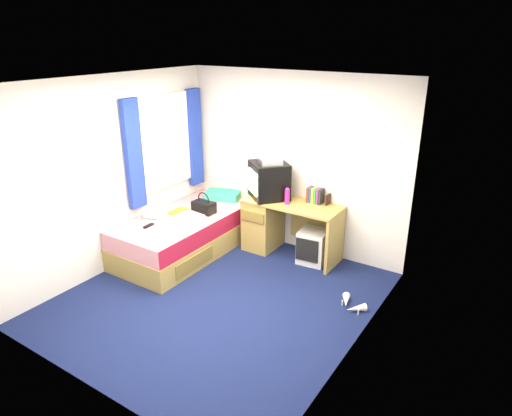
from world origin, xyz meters
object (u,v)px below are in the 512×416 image
Objects in this scene: picture_frame at (328,200)px; storage_cube at (313,246)px; water_bottle at (152,216)px; white_heels at (351,305)px; handbag at (204,207)px; crt_tv at (269,180)px; vcr at (269,160)px; towel at (190,219)px; magazine at (180,212)px; bed at (185,234)px; aerosol_can at (288,193)px; remote_control at (148,226)px; pink_water_bottle at (287,197)px; pillow at (223,195)px; desk at (275,222)px; colour_swatch_fan at (162,232)px.

storage_cube is at bearing -103.17° from picture_frame.
water_bottle reaches higher than white_heels.
storage_cube is 1.39× the size of handbag.
crt_tv is 0.28m from vcr.
magazine is (-0.36, 0.20, -0.05)m from towel.
aerosol_can is (1.12, 0.83, 0.57)m from bed.
storage_cube is 2.14m from remote_control.
aerosol_can is 0.63× the size of magazine.
water_bottle is (-1.49, -0.98, -0.27)m from pink_water_bottle.
aerosol_can is (-0.54, -0.09, 0.02)m from picture_frame.
vcr reaches higher than storage_cube.
water_bottle is 0.58× the size of white_heels.
storage_cube is at bearing -15.66° from aerosol_can.
crt_tv is 2.36× the size of magazine.
handbag is at bearing 30.77° from magazine.
magazine is at bearing 150.51° from towel.
handbag reaches higher than bed.
pillow is 0.38× the size of desk.
aerosol_can is 1.87m from remote_control.
aerosol_can is at bearing 39.52° from water_bottle.
pink_water_bottle reaches higher than remote_control.
magazine reaches higher than white_heels.
picture_frame is at bearing 128.49° from white_heels.
bed is 5.19× the size of vcr.
bed is 5.84× the size of white_heels.
pink_water_bottle is 0.62× the size of towel.
pink_water_bottle is at bearing -63.55° from aerosol_can.
magazine is (-0.17, -0.75, -0.05)m from pillow.
white_heels is at bearing 2.55° from towel.
colour_swatch_fan is at bearing -88.61° from handbag.
towel is (-1.37, -0.84, 0.37)m from storage_cube.
magazine is at bearing -148.55° from desk.
colour_swatch_fan is at bearing -124.96° from aerosol_can.
vcr is at bearing 170.62° from storage_cube.
vcr is at bearing 34.04° from magazine.
white_heels is (2.21, 0.10, -0.55)m from towel.
water_bottle is at bearing -92.54° from vcr.
colour_swatch_fan is (-0.98, -1.40, -0.29)m from aerosol_can.
pillow is (0.04, 0.81, 0.33)m from bed.
pillow is 3.54× the size of picture_frame.
picture_frame reaches higher than bed.
pink_water_bottle reaches higher than towel.
magazine reaches higher than storage_cube.
desk is 0.64m from storage_cube.
colour_swatch_fan is at bearing -65.92° from magazine.
pillow is 2.25× the size of colour_swatch_fan.
towel is 1.13× the size of magazine.
handbag reaches higher than storage_cube.
picture_frame reaches higher than remote_control.
pink_water_bottle is 1.11× the size of aerosol_can.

